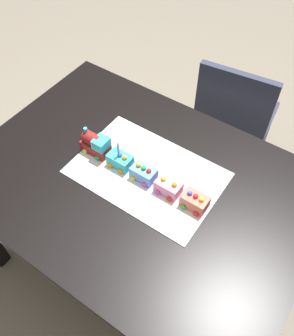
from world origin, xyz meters
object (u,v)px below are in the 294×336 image
Objects in this scene: dining_table at (138,196)px; cake_car_flatbed_turquoise at (120,160)px; cake_locomotive at (96,144)px; cake_car_tanker_bubblegum at (169,187)px; cake_car_caboose_sky_blue at (144,173)px; birthday_candle at (118,148)px; chair at (234,118)px; cake_car_hopper_coral at (195,201)px.

dining_table is 0.18m from cake_car_flatbed_turquoise.
cake_locomotive is at bearing -180.00° from cake_car_flatbed_turquoise.
cake_locomotive reaches higher than dining_table.
cake_car_flatbed_turquoise is 1.00× the size of cake_car_tanker_bubblegum.
birthday_candle is at bearing -180.00° from cake_car_caboose_sky_blue.
chair reaches higher than cake_car_caboose_sky_blue.
dining_table is at bearing -173.98° from cake_car_hopper_coral.
cake_car_hopper_coral is at bearing 0.00° from cake_car_caboose_sky_blue.
dining_table is at bearing 78.12° from chair.
cake_locomotive is 0.48m from cake_car_hopper_coral.
cake_car_tanker_bubblegum is 1.55× the size of birthday_candle.
birthday_candle is (0.12, 0.00, 0.06)m from cake_locomotive.
chair reaches higher than cake_car_tanker_bubblegum.
cake_locomotive is 0.37m from cake_car_tanker_bubblegum.
dining_table is 0.29m from cake_locomotive.
cake_car_tanker_bubblegum reaches higher than dining_table.
chair is 6.14× the size of cake_locomotive.
cake_car_hopper_coral is (0.35, 0.00, 0.00)m from cake_car_flatbed_turquoise.
birthday_candle is at bearing 167.00° from dining_table.
birthday_candle is at bearing 0.00° from cake_locomotive.
cake_locomotive is 1.40× the size of cake_car_tanker_bubblegum.
dining_table is at bearing -112.34° from cake_car_caboose_sky_blue.
chair is (0.07, 0.83, -0.16)m from dining_table.
birthday_candle is (-0.24, -0.00, 0.07)m from cake_car_tanker_bubblegum.
cake_car_caboose_sky_blue is 1.55× the size of birthday_candle.
cake_car_flatbed_turquoise is 0.35m from cake_car_hopper_coral.
birthday_candle is (-0.11, 0.03, 0.21)m from dining_table.
cake_car_tanker_bubblegum and cake_car_hopper_coral have the same top height.
cake_locomotive is 1.40× the size of cake_car_caboose_sky_blue.
chair is at bearing 69.23° from cake_locomotive.
cake_car_tanker_bubblegum is (0.13, 0.03, 0.14)m from dining_table.
chair is 0.88m from cake_car_flatbed_turquoise.
cake_car_tanker_bubblegum is (0.12, 0.00, -0.00)m from cake_car_caboose_sky_blue.
cake_car_caboose_sky_blue is at bearing 180.00° from cake_car_tanker_bubblegum.
birthday_candle is at bearing -180.00° from cake_car_flatbed_turquoise.
cake_car_hopper_coral is (0.25, 0.03, 0.14)m from dining_table.
chair is 13.30× the size of birthday_candle.
cake_car_flatbed_turquoise is at bearing 70.56° from chair.
chair is at bearing 85.81° from cake_car_caboose_sky_blue.
cake_car_tanker_bubblegum is (0.36, 0.00, -0.02)m from cake_locomotive.
cake_locomotive is at bearing 62.14° from chair.
cake_car_flatbed_turquoise and cake_car_tanker_bubblegum have the same top height.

